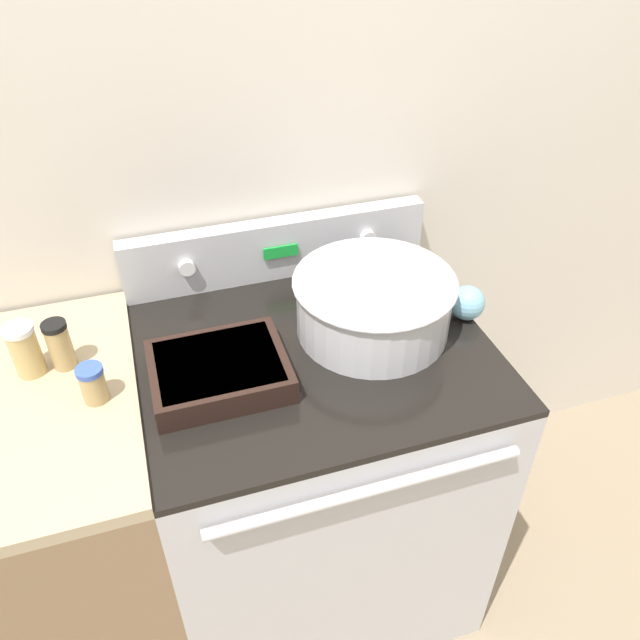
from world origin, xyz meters
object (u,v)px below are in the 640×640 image
object	(u,v)px
spice_jar_blue_cap	(93,384)
spice_jar_white_cap	(25,350)
spice_jar_black_cap	(60,345)
ladle	(465,302)
mixing_bowl	(374,301)
casserole_dish	(219,370)

from	to	relation	value
spice_jar_blue_cap	spice_jar_white_cap	distance (m)	0.18
spice_jar_black_cap	spice_jar_blue_cap	bearing A→B (deg)	-64.49
ladle	spice_jar_black_cap	world-z (taller)	spice_jar_black_cap
ladle	spice_jar_white_cap	xyz separation A→B (m)	(-1.00, 0.09, 0.03)
spice_jar_blue_cap	ladle	bearing A→B (deg)	2.63
mixing_bowl	spice_jar_blue_cap	distance (m)	0.63
spice_jar_black_cap	spice_jar_white_cap	bearing A→B (deg)	179.53
casserole_dish	spice_jar_black_cap	xyz separation A→B (m)	(-0.31, 0.14, 0.04)
mixing_bowl	casserole_dish	distance (m)	0.39
mixing_bowl	casserole_dish	world-z (taller)	mixing_bowl
ladle	spice_jar_blue_cap	distance (m)	0.87
casserole_dish	spice_jar_blue_cap	xyz separation A→B (m)	(-0.25, 0.01, 0.02)
mixing_bowl	spice_jar_blue_cap	xyz separation A→B (m)	(-0.63, -0.06, -0.03)
mixing_bowl	ladle	bearing A→B (deg)	-3.92
casserole_dish	spice_jar_blue_cap	world-z (taller)	spice_jar_blue_cap
casserole_dish	mixing_bowl	bearing A→B (deg)	10.35
mixing_bowl	ladle	distance (m)	0.24
ladle	spice_jar_white_cap	size ratio (longest dim) A/B	2.40
spice_jar_black_cap	spice_jar_white_cap	xyz separation A→B (m)	(-0.07, 0.00, 0.00)
casserole_dish	spice_jar_blue_cap	size ratio (longest dim) A/B	3.41
mixing_bowl	spice_jar_black_cap	size ratio (longest dim) A/B	3.25
ladle	spice_jar_black_cap	bearing A→B (deg)	174.54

